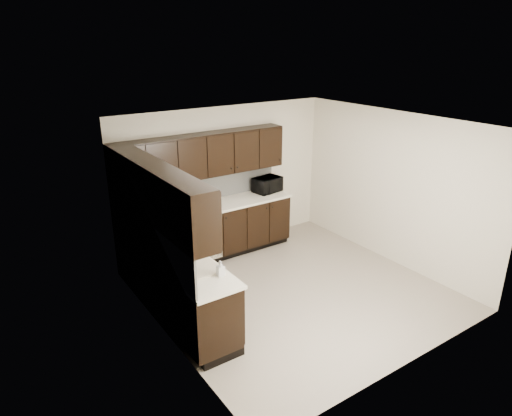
{
  "coord_description": "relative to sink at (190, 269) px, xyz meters",
  "views": [
    {
      "loc": [
        -3.81,
        -4.59,
        3.55
      ],
      "look_at": [
        -0.28,
        0.6,
        1.2
      ],
      "focal_mm": 32.0,
      "sensor_mm": 36.0,
      "label": 1
    }
  ],
  "objects": [
    {
      "name": "toaster_oven",
      "position": [
        -0.07,
        1.69,
        0.18
      ],
      "size": [
        0.46,
        0.4,
        0.24
      ],
      "primitive_type": "cube",
      "rotation": [
        0.0,
        0.0,
        0.35
      ],
      "color": "silver",
      "rests_on": "countertop"
    },
    {
      "name": "wall_back",
      "position": [
        1.68,
        2.01,
        0.37
      ],
      "size": [
        4.0,
        0.02,
        2.5
      ],
      "primitive_type": "cube",
      "color": "beige",
      "rests_on": "floor"
    },
    {
      "name": "dishwasher",
      "position": [
        0.98,
        1.42,
        -0.33
      ],
      "size": [
        0.58,
        0.04,
        0.78
      ],
      "color": "beige",
      "rests_on": "lower_cabinets"
    },
    {
      "name": "lower_cabinets",
      "position": [
        0.67,
        1.12,
        -0.47
      ],
      "size": [
        3.0,
        2.8,
        0.9
      ],
      "color": "black",
      "rests_on": "floor"
    },
    {
      "name": "ceiling",
      "position": [
        1.68,
        0.01,
        1.62
      ],
      "size": [
        4.0,
        4.0,
        0.0
      ],
      "primitive_type": "plane",
      "rotation": [
        3.14,
        0.0,
        0.0
      ],
      "color": "white",
      "rests_on": "wall_back"
    },
    {
      "name": "sink",
      "position": [
        0.0,
        0.0,
        0.0
      ],
      "size": [
        0.54,
        0.82,
        0.42
      ],
      "color": "beige",
      "rests_on": "countertop"
    },
    {
      "name": "wall_right",
      "position": [
        3.68,
        0.01,
        0.37
      ],
      "size": [
        0.02,
        4.0,
        2.5
      ],
      "primitive_type": "cube",
      "color": "beige",
      "rests_on": "floor"
    },
    {
      "name": "microwave",
      "position": [
        2.43,
        1.77,
        0.19
      ],
      "size": [
        0.54,
        0.41,
        0.27
      ],
      "primitive_type": "imported",
      "rotation": [
        0.0,
        0.0,
        0.17
      ],
      "color": "black",
      "rests_on": "countertop"
    },
    {
      "name": "wall_front",
      "position": [
        1.68,
        -1.99,
        0.37
      ],
      "size": [
        4.0,
        0.02,
        2.5
      ],
      "primitive_type": "cube",
      "color": "beige",
      "rests_on": "floor"
    },
    {
      "name": "backsplash",
      "position": [
        0.46,
        1.33,
        0.3
      ],
      "size": [
        3.0,
        2.8,
        0.48
      ],
      "color": "#ABACA8",
      "rests_on": "countertop"
    },
    {
      "name": "teal_tumbler",
      "position": [
        0.2,
        1.36,
        0.16
      ],
      "size": [
        0.09,
        0.09,
        0.2
      ],
      "primitive_type": "cylinder",
      "rotation": [
        0.0,
        0.0,
        0.03
      ],
      "color": "#0B7E7F",
      "rests_on": "countertop"
    },
    {
      "name": "soap_bottle_b",
      "position": [
        -0.18,
        0.34,
        0.16
      ],
      "size": [
        0.09,
        0.09,
        0.21
      ],
      "primitive_type": "imported",
      "rotation": [
        0.0,
        0.0,
        0.1
      ],
      "color": "gray",
      "rests_on": "countertop"
    },
    {
      "name": "countertop",
      "position": [
        0.67,
        1.12,
        0.04
      ],
      "size": [
        3.03,
        2.83,
        0.04
      ],
      "color": "white",
      "rests_on": "lower_cabinets"
    },
    {
      "name": "wall_left",
      "position": [
        -0.32,
        0.01,
        0.37
      ],
      "size": [
        0.02,
        4.0,
        2.5
      ],
      "primitive_type": "cube",
      "color": "beige",
      "rests_on": "floor"
    },
    {
      "name": "floor",
      "position": [
        1.68,
        0.01,
        -0.88
      ],
      "size": [
        4.0,
        4.0,
        0.0
      ],
      "primitive_type": "plane",
      "color": "#A09484",
      "rests_on": "ground"
    },
    {
      "name": "upper_cabinets",
      "position": [
        0.58,
        1.22,
        0.89
      ],
      "size": [
        3.0,
        2.8,
        0.7
      ],
      "color": "black",
      "rests_on": "wall_back"
    },
    {
      "name": "paper_towel_roll",
      "position": [
        0.16,
        1.36,
        0.19
      ],
      "size": [
        0.13,
        0.13,
        0.27
      ],
      "primitive_type": "cylinder",
      "rotation": [
        0.0,
        0.0,
        -0.05
      ],
      "color": "silver",
      "rests_on": "countertop"
    },
    {
      "name": "storage_bin",
      "position": [
        -0.04,
        0.29,
        0.14
      ],
      "size": [
        0.45,
        0.35,
        0.17
      ],
      "primitive_type": "cube",
      "rotation": [
        0.0,
        0.0,
        -0.07
      ],
      "color": "white",
      "rests_on": "countertop"
    },
    {
      "name": "blue_pitcher",
      "position": [
        -0.02,
        0.26,
        0.19
      ],
      "size": [
        0.19,
        0.19,
        0.26
      ],
      "primitive_type": "cylinder",
      "rotation": [
        0.0,
        0.0,
        0.13
      ],
      "color": "#100F8E",
      "rests_on": "countertop"
    },
    {
      "name": "soap_bottle_a",
      "position": [
        0.18,
        -0.44,
        0.15
      ],
      "size": [
        0.09,
        0.09,
        0.18
      ],
      "primitive_type": "imported",
      "rotation": [
        0.0,
        0.0,
        -0.07
      ],
      "color": "gray",
      "rests_on": "countertop"
    }
  ]
}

